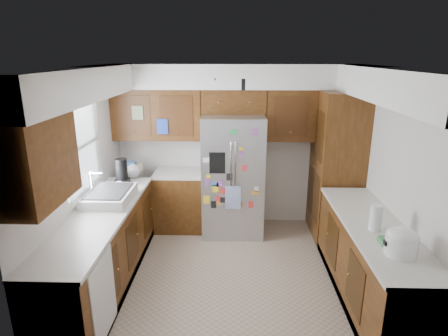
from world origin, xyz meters
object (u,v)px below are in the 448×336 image
at_px(rice_cooker, 402,241).
at_px(paper_towel, 376,218).
at_px(pantry, 336,166).
at_px(fridge, 233,175).

xyz_separation_m(rice_cooker, paper_towel, (-0.05, 0.48, 0.01)).
xyz_separation_m(pantry, fridge, (-1.50, 0.05, -0.17)).
xyz_separation_m(pantry, paper_towel, (-0.06, -1.76, -0.02)).
bearing_deg(paper_towel, pantry, 88.20).
bearing_deg(fridge, rice_cooker, -56.86).
bearing_deg(pantry, paper_towel, -91.80).
distance_m(pantry, rice_cooker, 2.24).
bearing_deg(fridge, paper_towel, -51.47).
bearing_deg(fridge, pantry, -2.06).
xyz_separation_m(pantry, rice_cooker, (-0.00, -2.24, -0.03)).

